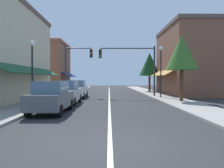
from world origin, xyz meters
TOP-DOWN VIEW (x-y plane):
  - ground_plane at (0.00, 18.00)m, footprint 80.00×80.00m
  - sidewalk_left at (-5.50, 18.00)m, footprint 2.60×56.00m
  - sidewalk_right at (5.50, 18.00)m, footprint 2.60×56.00m
  - lane_center_stripe at (0.00, 18.00)m, footprint 0.14×52.00m
  - storefront_right_block at (9.11, 20.00)m, footprint 5.94×10.20m
  - storefront_far_left at (-9.60, 28.00)m, footprint 6.92×8.20m
  - parked_car_nearest_left at (-3.21, 5.95)m, footprint 1.86×4.14m
  - parked_car_second_left at (-3.23, 10.25)m, footprint 1.85×4.13m
  - parked_car_third_left at (-3.23, 15.84)m, footprint 1.81×4.11m
  - traffic_signal_mast_arm at (2.64, 16.86)m, footprint 5.98×0.50m
  - traffic_signal_left_corner at (-3.80, 17.82)m, footprint 3.07×0.50m
  - street_lamp_left_near at (-5.09, 8.31)m, footprint 0.36×0.36m
  - street_lamp_right_mid at (5.04, 15.04)m, footprint 0.36×0.36m
  - tree_right_near at (5.82, 11.31)m, footprint 2.56×2.56m
  - tree_right_far at (5.89, 25.47)m, footprint 3.03×3.03m

SIDE VIEW (x-z plane):
  - ground_plane at x=0.00m, z-range 0.00..0.00m
  - lane_center_stripe at x=0.00m, z-range 0.00..0.01m
  - sidewalk_left at x=-5.50m, z-range 0.00..0.12m
  - sidewalk_right at x=5.50m, z-range 0.00..0.12m
  - parked_car_nearest_left at x=-3.21m, z-range -0.01..1.76m
  - parked_car_second_left at x=-3.23m, z-range -0.01..1.76m
  - parked_car_third_left at x=-3.23m, z-range -0.01..1.76m
  - street_lamp_left_near at x=-5.09m, z-range 0.80..5.21m
  - street_lamp_right_mid at x=5.04m, z-range 0.85..5.89m
  - traffic_signal_left_corner at x=-3.80m, z-range 0.88..6.42m
  - traffic_signal_mast_arm at x=2.64m, z-range 1.06..6.44m
  - storefront_far_left at x=-9.60m, z-range 0.00..7.51m
  - tree_right_near at x=5.82m, z-range 1.28..6.72m
  - tree_right_far at x=5.89m, z-range 1.17..6.89m
  - storefront_right_block at x=9.11m, z-range 0.00..8.22m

